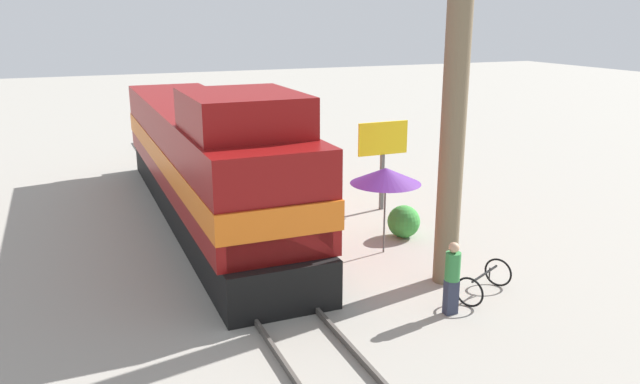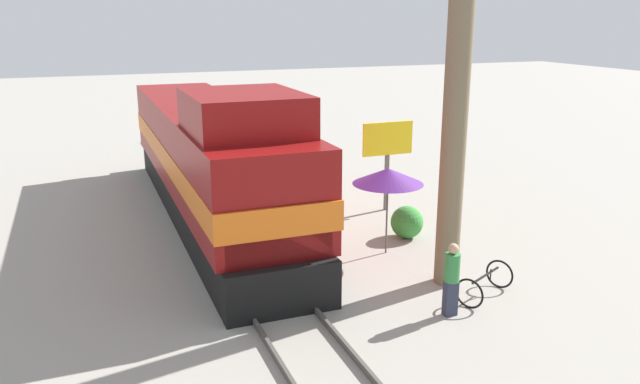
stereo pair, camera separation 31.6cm
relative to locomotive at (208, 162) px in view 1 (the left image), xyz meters
The scene contains 10 objects.
ground_plane 5.05m from the locomotive, 90.00° to the right, with size 120.00×120.00×0.00m, color gray.
rail_near 5.07m from the locomotive, 98.81° to the right, with size 0.08×38.17×0.15m, color #4C4742.
rail_far 5.07m from the locomotive, 81.19° to the right, with size 0.08×38.17×0.15m, color #4C4742.
locomotive is the anchor object (origin of this frame).
utility_pole 9.10m from the locomotive, 57.54° to the right, with size 1.80×0.60×11.91m.
vendor_umbrella 6.02m from the locomotive, 49.50° to the right, with size 1.97×1.97×2.47m.
billboard_sign 5.85m from the locomotive, ahead, with size 1.83×0.12×3.06m.
shrub_cluster 6.44m from the locomotive, 36.07° to the right, with size 0.99×0.99×0.99m, color #388C38.
person_bystander 9.26m from the locomotive, 67.65° to the right, with size 0.34×0.34×1.71m.
bicycle 9.48m from the locomotive, 59.36° to the right, with size 1.71×1.34×0.72m.
Camera 1 is at (-4.14, -14.55, 6.49)m, focal length 35.00 mm.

